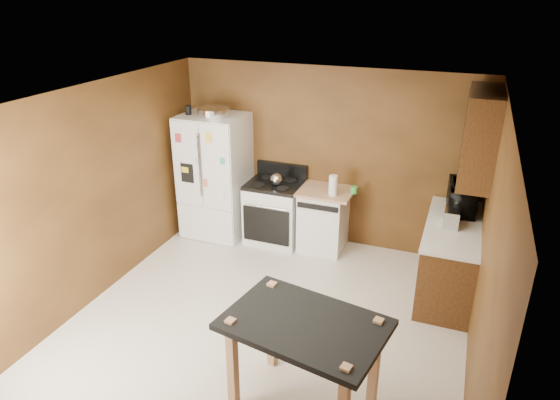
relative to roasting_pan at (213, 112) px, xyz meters
The scene contains 18 objects.
floor 3.02m from the roasting_pan, 50.68° to the right, with size 4.50×4.50×0.00m, color silver.
ceiling 2.47m from the roasting_pan, 50.68° to the right, with size 4.50×4.50×0.00m, color white.
wall_back 1.68m from the roasting_pan, 15.02° to the left, with size 4.20×4.20×0.00m, color brown.
wall_front 4.41m from the roasting_pan, 69.75° to the right, with size 4.20×4.20×0.00m, color brown.
wall_left 2.03m from the roasting_pan, 107.72° to the right, with size 4.50×4.50×0.00m, color brown.
wall_right 4.10m from the roasting_pan, 27.06° to the right, with size 4.50×4.50×0.00m, color brown.
roasting_pan is the anchor object (origin of this frame).
pen_cup 0.37m from the roasting_pan, behind, with size 0.08×0.08×0.12m, color black.
kettle 1.27m from the roasting_pan, ahead, with size 0.17×0.17×0.17m, color silver.
paper_towel 1.93m from the roasting_pan, ahead, with size 0.12×0.12×0.27m, color white.
green_canister 2.20m from the roasting_pan, ahead, with size 0.09×0.09×0.10m, color green.
toaster 3.41m from the roasting_pan, ahead, with size 0.17×0.28×0.20m, color silver.
microwave 3.44m from the roasting_pan, ahead, with size 0.59×0.40×0.33m, color black.
refrigerator 0.96m from the roasting_pan, 153.70° to the left, with size 0.90×0.80×1.80m.
gas_range 1.65m from the roasting_pan, ahead, with size 0.76×0.68×1.10m.
dishwasher 2.12m from the roasting_pan, ahead, with size 0.78×0.63×0.89m.
right_cabinets 3.50m from the roasting_pan, ahead, with size 0.63×1.58×2.45m.
island 3.74m from the roasting_pan, 50.74° to the right, with size 1.45×1.10×0.94m.
Camera 1 is at (1.77, -4.14, 3.47)m, focal length 32.00 mm.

